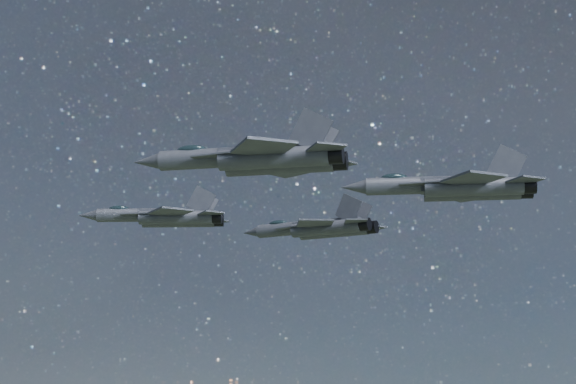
# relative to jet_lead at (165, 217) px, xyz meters

# --- Properties ---
(jet_lead) EXTENTS (15.38, 10.70, 3.87)m
(jet_lead) POSITION_rel_jet_lead_xyz_m (0.00, 0.00, 0.00)
(jet_lead) COLOR #363944
(jet_left) EXTENTS (17.73, 11.87, 4.49)m
(jet_left) POSITION_rel_jet_lead_xyz_m (13.40, 15.34, 1.09)
(jet_left) COLOR #363944
(jet_right) EXTENTS (17.99, 12.77, 4.57)m
(jet_right) POSITION_rel_jet_lead_xyz_m (13.34, -17.78, 0.93)
(jet_right) COLOR #363944
(jet_slot) EXTENTS (17.50, 12.39, 4.44)m
(jet_slot) POSITION_rel_jet_lead_xyz_m (28.64, -6.62, 0.51)
(jet_slot) COLOR #363944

